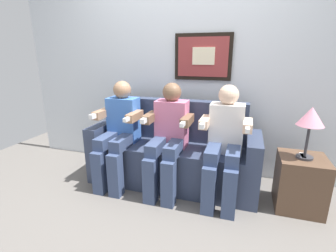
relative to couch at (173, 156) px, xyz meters
The scene contains 9 objects.
ground_plane 0.45m from the couch, 90.00° to the right, with size 5.45×5.45×0.00m, color #66605B.
back_wall_assembly 1.08m from the couch, 89.18° to the left, with size 4.19×0.10×2.60m.
couch is the anchor object (origin of this frame).
person_on_left 0.65m from the couch, 163.20° to the right, with size 0.46×0.56×1.11m.
person_in_middle 0.34m from the couch, 90.02° to the right, with size 0.46×0.56×1.11m.
person_on_right 0.65m from the couch, 16.80° to the right, with size 0.46×0.56×1.11m.
side_table_right 1.25m from the couch, ahead, with size 0.40×0.40×0.50m.
table_lamp 1.36m from the couch, ahead, with size 0.22×0.22×0.46m.
spare_remote_on_table 1.25m from the couch, ahead, with size 0.04×0.13×0.02m, color white.
Camera 1 is at (0.70, -2.06, 1.38)m, focal length 26.22 mm.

